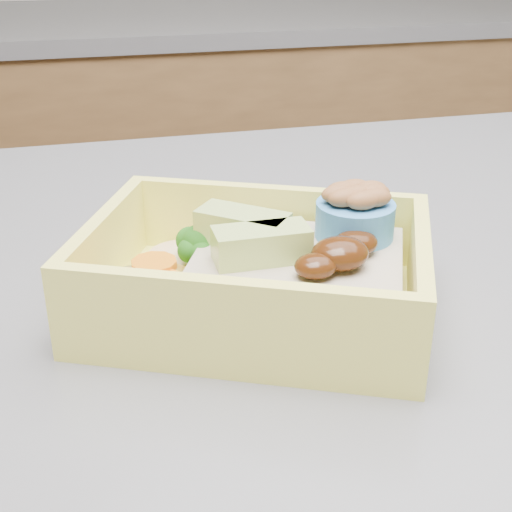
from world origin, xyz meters
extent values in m
cube|color=brown|center=(0.00, 1.20, 0.45)|extent=(3.20, 0.60, 0.90)
cube|color=#323237|center=(0.00, 1.20, 0.92)|extent=(3.20, 0.62, 0.03)
cube|color=#FFF969|center=(0.17, -0.04, 0.92)|extent=(0.22, 0.20, 0.01)
cube|color=#FFF969|center=(0.20, 0.02, 0.95)|extent=(0.17, 0.08, 0.04)
cube|color=#FFF969|center=(0.15, -0.09, 0.95)|extent=(0.17, 0.08, 0.04)
cube|color=#FFF969|center=(0.25, -0.07, 0.95)|extent=(0.06, 0.11, 0.04)
cube|color=#FFF969|center=(0.10, 0.00, 0.95)|extent=(0.06, 0.11, 0.04)
cube|color=tan|center=(0.19, -0.05, 0.94)|extent=(0.14, 0.14, 0.03)
ellipsoid|color=#351808|center=(0.21, -0.06, 0.96)|extent=(0.04, 0.04, 0.02)
ellipsoid|color=#351808|center=(0.23, -0.05, 0.96)|extent=(0.03, 0.03, 0.01)
ellipsoid|color=#351808|center=(0.20, -0.07, 0.96)|extent=(0.03, 0.03, 0.01)
cube|color=#B7D46F|center=(0.18, -0.04, 0.97)|extent=(0.05, 0.02, 0.02)
cube|color=#B7D46F|center=(0.17, -0.02, 0.97)|extent=(0.05, 0.05, 0.02)
cylinder|color=#639F55|center=(0.15, -0.01, 0.94)|extent=(0.01, 0.01, 0.02)
sphere|color=#216216|center=(0.15, -0.01, 0.95)|extent=(0.02, 0.02, 0.02)
sphere|color=#216216|center=(0.16, -0.01, 0.95)|extent=(0.02, 0.02, 0.02)
sphere|color=#216216|center=(0.14, 0.00, 0.95)|extent=(0.02, 0.02, 0.02)
sphere|color=#216216|center=(0.15, -0.02, 0.95)|extent=(0.01, 0.01, 0.01)
sphere|color=#216216|center=(0.14, -0.01, 0.95)|extent=(0.01, 0.01, 0.01)
sphere|color=#216216|center=(0.15, 0.00, 0.95)|extent=(0.01, 0.01, 0.01)
cylinder|color=yellow|center=(0.11, -0.04, 0.94)|extent=(0.04, 0.04, 0.02)
cylinder|color=orange|center=(0.11, -0.04, 0.95)|extent=(0.02, 0.02, 0.00)
cylinder|color=orange|center=(0.11, -0.04, 0.95)|extent=(0.02, 0.02, 0.00)
cylinder|color=orange|center=(0.12, -0.05, 0.95)|extent=(0.02, 0.02, 0.00)
cylinder|color=orange|center=(0.12, -0.03, 0.96)|extent=(0.02, 0.02, 0.00)
cylinder|color=tan|center=(0.14, 0.02, 0.93)|extent=(0.04, 0.04, 0.01)
cylinder|color=tan|center=(0.15, 0.01, 0.94)|extent=(0.04, 0.04, 0.01)
ellipsoid|color=silver|center=(0.17, 0.01, 0.94)|extent=(0.02, 0.02, 0.02)
ellipsoid|color=silver|center=(0.11, -0.02, 0.94)|extent=(0.02, 0.02, 0.02)
cylinder|color=#3E89D5|center=(0.23, -0.03, 0.97)|extent=(0.04, 0.04, 0.02)
ellipsoid|color=brown|center=(0.23, -0.03, 0.98)|extent=(0.02, 0.02, 0.01)
ellipsoid|color=brown|center=(0.24, -0.03, 0.98)|extent=(0.02, 0.02, 0.01)
ellipsoid|color=brown|center=(0.23, -0.02, 0.98)|extent=(0.02, 0.02, 0.01)
ellipsoid|color=brown|center=(0.23, -0.04, 0.98)|extent=(0.02, 0.02, 0.01)
ellipsoid|color=brown|center=(0.23, -0.03, 0.98)|extent=(0.02, 0.02, 0.01)
ellipsoid|color=brown|center=(0.24, -0.03, 0.98)|extent=(0.02, 0.02, 0.01)
ellipsoid|color=brown|center=(0.24, -0.02, 0.98)|extent=(0.02, 0.02, 0.01)
ellipsoid|color=brown|center=(0.24, -0.02, 0.98)|extent=(0.02, 0.02, 0.01)
ellipsoid|color=brown|center=(0.22, -0.02, 0.98)|extent=(0.02, 0.02, 0.01)
camera|label=1|loc=(0.09, -0.37, 1.12)|focal=50.00mm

